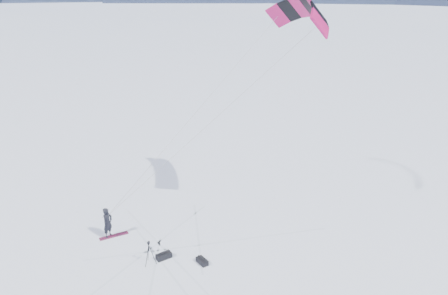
{
  "coord_description": "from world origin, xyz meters",
  "views": [
    {
      "loc": [
        5.51,
        -19.47,
        13.9
      ],
      "look_at": [
        5.46,
        4.05,
        4.9
      ],
      "focal_mm": 35.0,
      "sensor_mm": 36.0,
      "label": 1
    }
  ],
  "objects_px": {
    "snowboard": "(114,236)",
    "gear_bag_b": "(202,261)",
    "tripod": "(149,250)",
    "gear_bag_a": "(164,256)",
    "snowkiter": "(109,236)"
  },
  "relations": [
    {
      "from": "tripod",
      "to": "gear_bag_b",
      "type": "distance_m",
      "value": 2.84
    },
    {
      "from": "tripod",
      "to": "gear_bag_a",
      "type": "xyz_separation_m",
      "value": [
        0.67,
        0.47,
        -0.7
      ]
    },
    {
      "from": "snowkiter",
      "to": "gear_bag_b",
      "type": "relative_size",
      "value": 2.31
    },
    {
      "from": "snowkiter",
      "to": "gear_bag_a",
      "type": "height_order",
      "value": "snowkiter"
    },
    {
      "from": "snowkiter",
      "to": "gear_bag_a",
      "type": "xyz_separation_m",
      "value": [
        3.47,
        -2.13,
        0.16
      ]
    },
    {
      "from": "gear_bag_a",
      "to": "snowkiter",
      "type": "bearing_deg",
      "value": 113.08
    },
    {
      "from": "tripod",
      "to": "gear_bag_b",
      "type": "xyz_separation_m",
      "value": [
        2.74,
        0.03,
        -0.71
      ]
    },
    {
      "from": "snowboard",
      "to": "gear_bag_a",
      "type": "xyz_separation_m",
      "value": [
        3.2,
        -2.17,
        0.14
      ]
    },
    {
      "from": "gear_bag_b",
      "to": "snowboard",
      "type": "bearing_deg",
      "value": -152.09
    },
    {
      "from": "snowboard",
      "to": "gear_bag_b",
      "type": "relative_size",
      "value": 2.09
    },
    {
      "from": "snowboard",
      "to": "gear_bag_b",
      "type": "distance_m",
      "value": 5.89
    },
    {
      "from": "snowkiter",
      "to": "gear_bag_a",
      "type": "bearing_deg",
      "value": -98.01
    },
    {
      "from": "tripod",
      "to": "gear_bag_a",
      "type": "relative_size",
      "value": 1.51
    },
    {
      "from": "tripod",
      "to": "gear_bag_a",
      "type": "distance_m",
      "value": 1.08
    },
    {
      "from": "tripod",
      "to": "gear_bag_b",
      "type": "relative_size",
      "value": 1.68
    }
  ]
}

